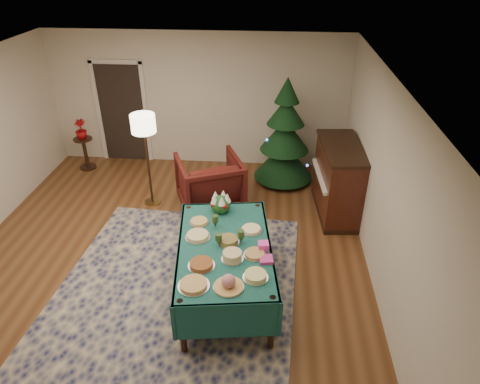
# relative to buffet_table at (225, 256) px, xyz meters

# --- Properties ---
(room_shell) EXTENTS (7.00, 7.00, 7.00)m
(room_shell) POSITION_rel_buffet_table_xyz_m (-0.98, 0.46, 0.71)
(room_shell) COLOR #593319
(room_shell) RESTS_ON ground
(doorway) EXTENTS (1.08, 0.04, 2.16)m
(doorway) POSITION_rel_buffet_table_xyz_m (-2.58, 3.95, 0.45)
(doorway) COLOR black
(doorway) RESTS_ON ground
(rug) EXTENTS (3.46, 4.39, 0.02)m
(rug) POSITION_rel_buffet_table_xyz_m (-0.70, -0.23, -0.63)
(rug) COLOR #121845
(rug) RESTS_ON ground
(buffet_table) EXTENTS (1.48, 2.21, 0.80)m
(buffet_table) POSITION_rel_buffet_table_xyz_m (0.00, 0.00, 0.00)
(buffet_table) COLOR black
(buffet_table) RESTS_ON ground
(platter_0) EXTENTS (0.36, 0.36, 0.05)m
(platter_0) POSITION_rel_buffet_table_xyz_m (-0.26, -0.76, 0.18)
(platter_0) COLOR silver
(platter_0) RESTS_ON buffet_table
(platter_1) EXTENTS (0.35, 0.35, 0.17)m
(platter_1) POSITION_rel_buffet_table_xyz_m (0.13, -0.74, 0.23)
(platter_1) COLOR silver
(platter_1) RESTS_ON buffet_table
(platter_2) EXTENTS (0.30, 0.30, 0.07)m
(platter_2) POSITION_rel_buffet_table_xyz_m (0.42, -0.56, 0.19)
(platter_2) COLOR silver
(platter_2) RESTS_ON buffet_table
(platter_3) EXTENTS (0.33, 0.33, 0.06)m
(platter_3) POSITION_rel_buffet_table_xyz_m (-0.23, -0.41, 0.19)
(platter_3) COLOR silver
(platter_3) RESTS_ON buffet_table
(platter_4) EXTENTS (0.27, 0.27, 0.11)m
(platter_4) POSITION_rel_buffet_table_xyz_m (0.12, -0.26, 0.21)
(platter_4) COLOR silver
(platter_4) RESTS_ON buffet_table
(platter_5) EXTENTS (0.28, 0.28, 0.04)m
(platter_5) POSITION_rel_buffet_table_xyz_m (0.39, -0.16, 0.18)
(platter_5) COLOR silver
(platter_5) RESTS_ON buffet_table
(platter_6) EXTENTS (0.33, 0.33, 0.06)m
(platter_6) POSITION_rel_buffet_table_xyz_m (-0.37, 0.15, 0.19)
(platter_6) COLOR silver
(platter_6) RESTS_ON buffet_table
(platter_7) EXTENTS (0.28, 0.28, 0.08)m
(platter_7) POSITION_rel_buffet_table_xyz_m (0.04, 0.06, 0.20)
(platter_7) COLOR silver
(platter_7) RESTS_ON buffet_table
(platter_8) EXTENTS (0.29, 0.29, 0.04)m
(platter_8) POSITION_rel_buffet_table_xyz_m (0.32, 0.35, 0.18)
(platter_8) COLOR silver
(platter_8) RESTS_ON buffet_table
(platter_9) EXTENTS (0.27, 0.27, 0.04)m
(platter_9) POSITION_rel_buffet_table_xyz_m (-0.41, 0.47, 0.18)
(platter_9) COLOR silver
(platter_9) RESTS_ON buffet_table
(goblet_0) EXTENTS (0.09, 0.09, 0.19)m
(goblet_0) POSITION_rel_buffet_table_xyz_m (-0.17, 0.39, 0.26)
(goblet_0) COLOR #2D471E
(goblet_0) RESTS_ON buffet_table
(goblet_1) EXTENTS (0.09, 0.09, 0.19)m
(goblet_1) POSITION_rel_buffet_table_xyz_m (0.20, 0.08, 0.26)
(goblet_1) COLOR #2D471E
(goblet_1) RESTS_ON buffet_table
(goblet_2) EXTENTS (0.09, 0.09, 0.19)m
(goblet_2) POSITION_rel_buffet_table_xyz_m (-0.07, -0.01, 0.26)
(goblet_2) COLOR #2D471E
(goblet_2) RESTS_ON buffet_table
(napkin_stack) EXTENTS (0.18, 0.18, 0.04)m
(napkin_stack) POSITION_rel_buffet_table_xyz_m (0.53, -0.25, 0.18)
(napkin_stack) COLOR #CF3991
(napkin_stack) RESTS_ON buffet_table
(gift_box) EXTENTS (0.14, 0.14, 0.11)m
(gift_box) POSITION_rel_buffet_table_xyz_m (0.49, -0.04, 0.21)
(gift_box) COLOR #FB45C4
(gift_box) RESTS_ON buffet_table
(centerpiece) EXTENTS (0.29, 0.29, 0.33)m
(centerpiece) POSITION_rel_buffet_table_xyz_m (-0.15, 0.79, 0.30)
(centerpiece) COLOR #1E4C1E
(centerpiece) RESTS_ON buffet_table
(armchair) EXTENTS (1.33, 1.29, 1.07)m
(armchair) POSITION_rel_buffet_table_xyz_m (-0.51, 2.14, -0.11)
(armchair) COLOR #47130F
(armchair) RESTS_ON ground
(floor_lamp) EXTENTS (0.41, 0.41, 1.69)m
(floor_lamp) POSITION_rel_buffet_table_xyz_m (-1.59, 2.19, 0.79)
(floor_lamp) COLOR #A57F3F
(floor_lamp) RESTS_ON ground
(side_table) EXTENTS (0.37, 0.37, 0.67)m
(side_table) POSITION_rel_buffet_table_xyz_m (-3.30, 3.45, -0.32)
(side_table) COLOR black
(side_table) RESTS_ON ground
(potted_plant) EXTENTS (0.22, 0.40, 0.22)m
(potted_plant) POSITION_rel_buffet_table_xyz_m (-3.30, 3.45, 0.14)
(potted_plant) COLOR #9E0B0E
(potted_plant) RESTS_ON side_table
(christmas_tree) EXTENTS (1.41, 1.41, 2.07)m
(christmas_tree) POSITION_rel_buffet_table_xyz_m (0.77, 3.25, 0.29)
(christmas_tree) COLOR black
(christmas_tree) RESTS_ON ground
(piano) EXTENTS (0.79, 1.50, 1.26)m
(piano) POSITION_rel_buffet_table_xyz_m (1.69, 2.19, -0.03)
(piano) COLOR black
(piano) RESTS_ON ground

